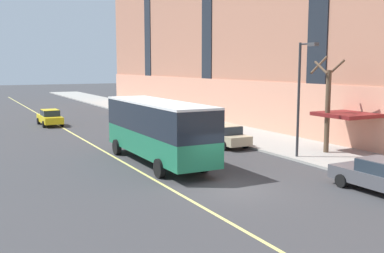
% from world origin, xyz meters
% --- Properties ---
extents(ground_plane, '(260.00, 260.00, 0.00)m').
position_xyz_m(ground_plane, '(0.00, 0.00, 0.00)').
color(ground_plane, '#38383A').
extents(sidewalk, '(5.99, 160.00, 0.15)m').
position_xyz_m(sidewalk, '(9.74, 3.00, 0.07)').
color(sidewalk, '#9E9B93').
rests_on(sidewalk, ground).
extents(city_bus, '(2.90, 10.67, 3.68)m').
position_xyz_m(city_bus, '(-0.82, 6.75, 2.13)').
color(city_bus, '#1E704C').
rests_on(city_bus, ground).
extents(parked_car_champagne_0, '(1.96, 4.69, 1.56)m').
position_xyz_m(parked_car_champagne_0, '(5.70, 9.83, 0.78)').
color(parked_car_champagne_0, '#BCAD89').
rests_on(parked_car_champagne_0, ground).
extents(parked_car_darkgray_1, '(1.95, 4.66, 1.56)m').
position_xyz_m(parked_car_darkgray_1, '(5.62, -3.66, 0.78)').
color(parked_car_darkgray_1, '#4C4C51').
rests_on(parked_car_darkgray_1, ground).
extents(parked_car_white_2, '(2.00, 4.45, 1.56)m').
position_xyz_m(parked_car_white_2, '(5.46, 31.36, 0.78)').
color(parked_car_white_2, silver).
rests_on(parked_car_white_2, ground).
extents(parked_car_white_3, '(2.07, 4.44, 1.56)m').
position_xyz_m(parked_car_white_3, '(5.63, 20.05, 0.78)').
color(parked_car_white_3, silver).
rests_on(parked_car_white_3, ground).
extents(taxi_cab, '(1.93, 4.60, 1.56)m').
position_xyz_m(taxi_cab, '(-3.23, 27.41, 0.78)').
color(taxi_cab, yellow).
rests_on(taxi_cab, ground).
extents(street_tree_mid_block, '(1.71, 1.71, 6.23)m').
position_xyz_m(street_tree_mid_block, '(9.95, 4.23, 3.25)').
color(street_tree_mid_block, brown).
rests_on(street_tree_mid_block, sidewalk).
extents(street_lamp, '(0.36, 1.48, 6.95)m').
position_xyz_m(street_lamp, '(7.35, 3.75, 4.41)').
color(street_lamp, '#2D2D30').
rests_on(street_lamp, sidewalk).
extents(lane_centerline, '(0.16, 140.00, 0.01)m').
position_xyz_m(lane_centerline, '(-2.52, 3.00, 0.00)').
color(lane_centerline, '#E0D66B').
rests_on(lane_centerline, ground).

